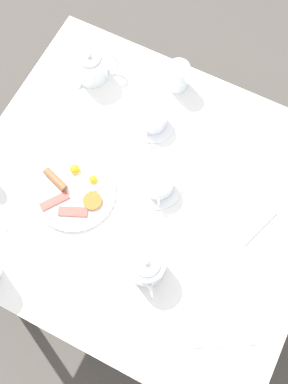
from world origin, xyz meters
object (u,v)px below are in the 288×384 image
teacup_with_saucer_right (158,185)px  water_glass_short (178,76)px  breakfast_plate (75,190)px  teapot_far (91,66)px  teapot_near (146,265)px  napkin_folded (245,214)px  teacup_with_saucer_left (153,120)px  knife_by_plate (226,344)px

teacup_with_saucer_right → water_glass_short: size_ratio=1.44×
breakfast_plate → teapot_far: teapot_far is taller
teapot_near → napkin_folded: 0.35m
water_glass_short → teapot_near: bearing=-72.9°
teapot_far → teacup_with_saucer_right: 0.47m
breakfast_plate → teapot_near: bearing=-20.6°
teacup_with_saucer_left → teacup_with_saucer_right: 0.23m
teapot_far → teacup_with_saucer_left: size_ratio=1.15×
breakfast_plate → teapot_near: size_ratio=1.58×
teapot_far → napkin_folded: bearing=125.4°
teapot_near → teacup_with_saucer_left: bearing=167.1°
water_glass_short → breakfast_plate: bearing=-103.8°
breakfast_plate → knife_by_plate: 0.64m
teacup_with_saucer_right → knife_by_plate: (0.37, -0.33, -0.02)m
breakfast_plate → teapot_far: bearing=111.2°
breakfast_plate → teacup_with_saucer_right: bearing=28.9°
teacup_with_saucer_left → knife_by_plate: teacup_with_saucer_left is taller
knife_by_plate → teacup_with_saucer_left: bearing=132.8°
teacup_with_saucer_left → teacup_with_saucer_right: (0.12, -0.19, -0.00)m
teacup_with_saucer_right → napkin_folded: 0.28m
teapot_far → knife_by_plate: 0.97m
water_glass_short → knife_by_plate: water_glass_short is taller
teapot_far → knife_by_plate: bearing=105.9°
teapot_far → water_glass_short: size_ratio=1.65×
breakfast_plate → knife_by_plate: (0.60, -0.21, -0.01)m
teapot_near → napkin_folded: bearing=108.5°
teapot_far → water_glass_short: teapot_far is taller
breakfast_plate → teapot_near: (0.31, -0.12, 0.04)m
teacup_with_saucer_right → knife_by_plate: teacup_with_saucer_right is taller
teacup_with_saucer_right → napkin_folded: teacup_with_saucer_right is taller
breakfast_plate → teapot_far: 0.43m
teapot_far → breakfast_plate: bearing=75.7°
teacup_with_saucer_left → napkin_folded: size_ratio=0.78×
teapot_near → teacup_with_saucer_left: teapot_near is taller
teacup_with_saucer_left → teapot_far: bearing=164.2°
teapot_near → napkin_folded: teapot_near is taller
knife_by_plate → teapot_near: bearing=163.0°
teapot_far → water_glass_short: 0.29m
teapot_near → teapot_far: bearing=-174.8°
teacup_with_saucer_right → napkin_folded: bearing=8.9°
teacup_with_saucer_right → napkin_folded: size_ratio=0.78×
breakfast_plate → teacup_with_saucer_left: 0.34m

